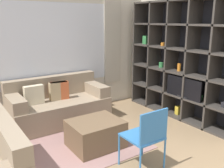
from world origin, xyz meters
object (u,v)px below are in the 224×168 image
object	(u,v)px
couch_main	(58,106)
folding_chair	(147,134)
shelving_unit	(182,61)
ottoman	(96,134)

from	to	relation	value
couch_main	folding_chair	distance (m)	2.18
shelving_unit	folding_chair	distance (m)	2.27
shelving_unit	ottoman	world-z (taller)	shelving_unit
ottoman	folding_chair	distance (m)	0.99
couch_main	ottoman	bearing A→B (deg)	-85.58
shelving_unit	folding_chair	size ratio (longest dim) A/B	2.93
couch_main	folding_chair	world-z (taller)	folding_chair
shelving_unit	couch_main	world-z (taller)	shelving_unit
ottoman	folding_chair	xyz separation A→B (m)	(0.22, -0.92, 0.30)
shelving_unit	folding_chair	xyz separation A→B (m)	(-1.89, -1.09, -0.62)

